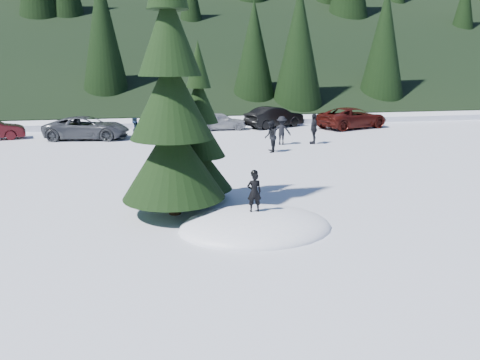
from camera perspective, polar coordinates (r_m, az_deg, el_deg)
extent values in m
plane|color=white|center=(13.65, 1.92, -5.86)|extent=(200.00, 200.00, 0.00)
ellipsoid|color=white|center=(13.65, 1.92, -5.86)|extent=(4.48, 3.52, 0.96)
cylinder|color=#301E10|center=(14.83, -8.01, -1.52)|extent=(0.38, 0.38, 1.40)
cone|color=black|center=(14.57, -8.16, 2.62)|extent=(3.20, 3.20, 2.46)
cone|color=black|center=(14.33, -8.42, 9.92)|extent=(2.54, 2.54, 2.46)
cone|color=black|center=(14.32, -8.70, 17.37)|extent=(1.88, 1.88, 2.46)
cylinder|color=#301E10|center=(16.31, -4.82, -0.72)|extent=(0.26, 0.26, 1.00)
cone|color=black|center=(16.16, -4.87, 1.54)|extent=(2.20, 2.20, 1.52)
cone|color=black|center=(15.95, -4.96, 5.58)|extent=(1.75, 1.75, 1.52)
cone|color=black|center=(15.82, -5.05, 9.70)|extent=(1.29, 1.29, 1.52)
cone|color=black|center=(15.77, -5.14, 13.87)|extent=(0.84, 0.84, 1.52)
imported|color=black|center=(13.40, 1.75, -1.48)|extent=(0.43, 0.28, 1.16)
imported|color=black|center=(25.05, 3.77, 5.31)|extent=(0.78, 0.92, 1.69)
imported|color=black|center=(28.00, 8.97, 6.19)|extent=(0.68, 1.12, 1.78)
imported|color=black|center=(27.48, 5.10, 6.03)|extent=(1.21, 0.93, 1.65)
imported|color=#44474B|center=(30.94, -18.15, 6.07)|extent=(5.45, 3.18, 1.43)
imported|color=black|center=(30.29, -8.74, 6.32)|extent=(4.46, 1.84, 1.29)
imported|color=#93959B|center=(33.56, -2.45, 7.19)|extent=(3.71, 1.51, 1.26)
imported|color=black|center=(35.02, 4.22, 7.67)|extent=(4.86, 3.38, 1.52)
imported|color=#3F0F0B|center=(35.44, 13.53, 7.39)|extent=(5.94, 4.10, 1.51)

